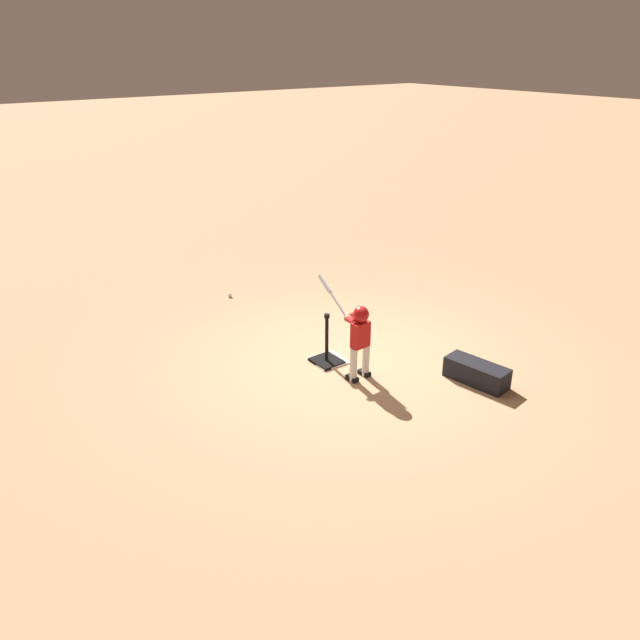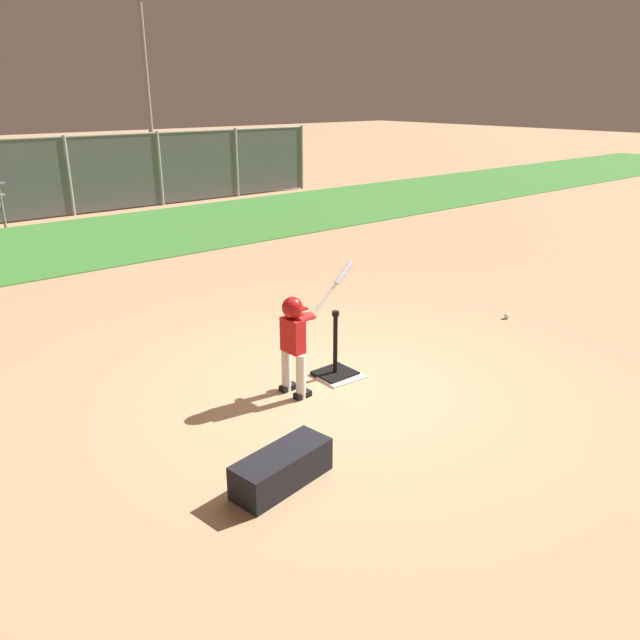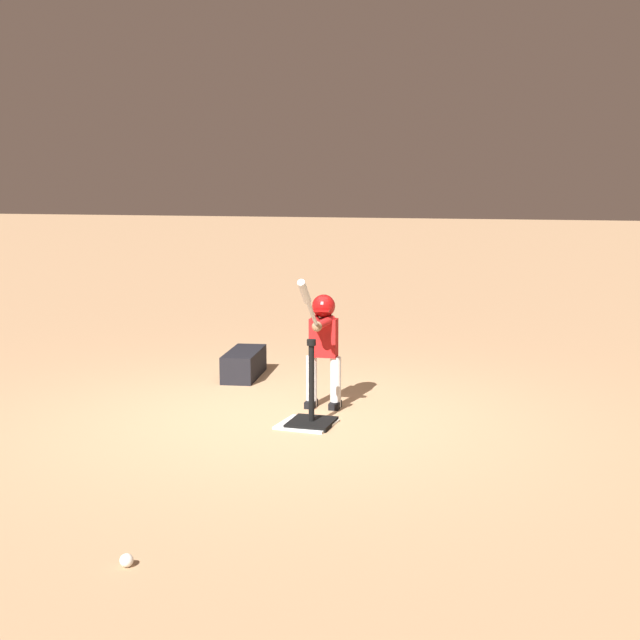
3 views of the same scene
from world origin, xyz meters
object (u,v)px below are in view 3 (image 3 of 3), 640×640
batting_tee (311,412)px  batter_child (323,337)px  baseball (126,560)px  equipment_bag (244,364)px

batting_tee → batter_child: batter_child is taller
batting_tee → baseball: (2.96, -0.12, -0.08)m
baseball → equipment_bag: size_ratio=0.09×
baseball → equipment_bag: (-4.57, -1.12, 0.10)m
baseball → equipment_bag: 4.71m
batting_tee → equipment_bag: 2.04m
batting_tee → baseball: bearing=-2.3°
baseball → equipment_bag: bearing=-166.2°
equipment_bag → baseball: bearing=4.8°
batting_tee → baseball: 2.96m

